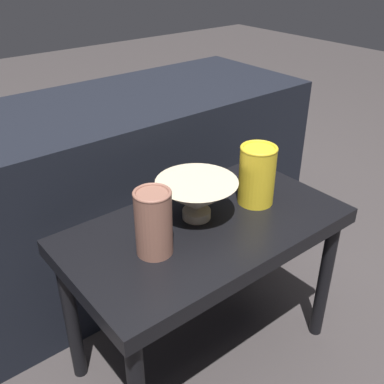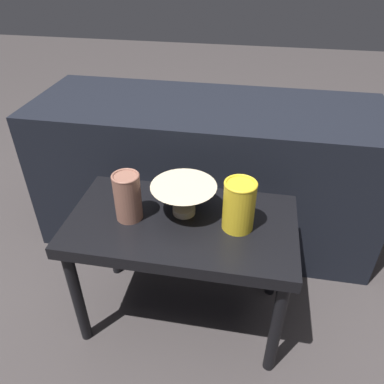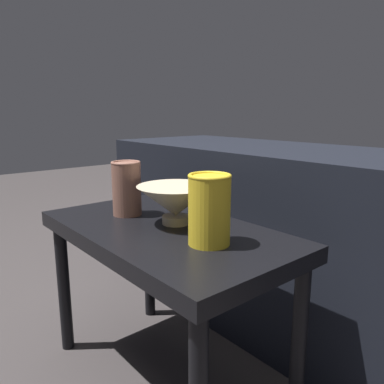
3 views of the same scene
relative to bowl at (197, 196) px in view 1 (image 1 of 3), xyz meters
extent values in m
plane|color=#383333|center=(0.00, -0.04, -0.50)|extent=(8.00, 8.00, 0.00)
cube|color=black|center=(0.00, -0.04, -0.08)|extent=(0.69, 0.38, 0.04)
cylinder|color=black|center=(0.31, -0.19, -0.30)|extent=(0.04, 0.04, 0.40)
cylinder|color=black|center=(-0.31, 0.12, -0.30)|extent=(0.04, 0.04, 0.40)
cylinder|color=black|center=(0.31, 0.12, -0.30)|extent=(0.04, 0.04, 0.40)
cube|color=black|center=(0.00, 0.47, -0.20)|extent=(1.39, 0.50, 0.61)
cylinder|color=#C1B293|center=(0.00, 0.00, -0.05)|extent=(0.07, 0.07, 0.02)
cone|color=#C1B293|center=(0.00, 0.00, 0.00)|extent=(0.20, 0.20, 0.08)
cylinder|color=brown|center=(-0.16, -0.05, 0.01)|extent=(0.08, 0.08, 0.15)
torus|color=brown|center=(-0.16, -0.05, 0.09)|extent=(0.08, 0.08, 0.01)
cylinder|color=gold|center=(0.17, -0.04, 0.02)|extent=(0.09, 0.09, 0.15)
torus|color=gold|center=(0.17, -0.04, 0.09)|extent=(0.09, 0.09, 0.01)
camera|label=1|loc=(-0.59, -0.72, 0.54)|focal=42.00mm
camera|label=2|loc=(0.19, -0.90, 0.66)|focal=35.00mm
camera|label=3|loc=(0.74, -0.57, 0.23)|focal=35.00mm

